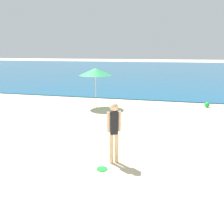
% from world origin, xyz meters
% --- Properties ---
extents(water, '(160.00, 60.00, 0.06)m').
position_xyz_m(water, '(0.00, 43.02, 0.03)').
color(water, '#14567F').
rests_on(water, ground).
extents(person_standing, '(0.35, 0.24, 1.71)m').
position_xyz_m(person_standing, '(0.49, 3.63, 0.97)').
color(person_standing, '#DDAD84').
rests_on(person_standing, ground).
extents(frisbee, '(0.29, 0.29, 0.03)m').
position_xyz_m(frisbee, '(0.29, 3.15, 0.01)').
color(frisbee, green).
rests_on(frisbee, ground).
extents(beach_ball, '(0.28, 0.28, 0.28)m').
position_xyz_m(beach_ball, '(3.70, 11.94, 0.14)').
color(beach_ball, green).
rests_on(beach_ball, ground).
extents(beach_umbrella, '(1.80, 1.80, 2.17)m').
position_xyz_m(beach_umbrella, '(-2.28, 10.37, 1.96)').
color(beach_umbrella, '#B7B7BC').
rests_on(beach_umbrella, ground).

